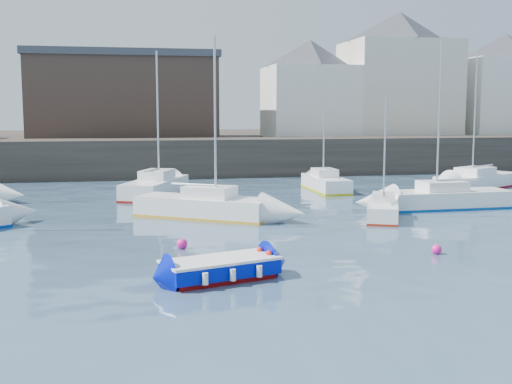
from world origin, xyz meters
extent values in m
plane|color=#2D4760|center=(0.00, 0.00, 0.00)|extent=(220.00, 220.00, 0.00)
cube|color=#28231E|center=(0.00, 35.00, 1.50)|extent=(90.00, 5.00, 3.00)
cube|color=#28231E|center=(0.00, 53.00, 1.40)|extent=(90.00, 32.00, 2.80)
cube|color=beige|center=(20.00, 42.00, 7.30)|extent=(10.00, 8.00, 9.00)
pyramid|color=#3A3D44|center=(20.00, 42.00, 13.20)|extent=(13.36, 13.36, 2.80)
cube|color=white|center=(31.00, 41.50, 6.55)|extent=(9.00, 7.00, 7.50)
pyramid|color=#3A3D44|center=(31.00, 41.50, 11.53)|extent=(11.88, 11.88, 2.45)
cube|color=white|center=(11.00, 41.50, 6.05)|extent=(8.00, 7.00, 6.50)
pyramid|color=#3A3D44|center=(11.00, 41.50, 10.53)|extent=(11.14, 11.14, 2.45)
cube|color=#3D2D26|center=(-6.00, 43.00, 6.30)|extent=(16.00, 10.00, 7.00)
cube|color=#3A3D44|center=(-6.00, 43.00, 10.10)|extent=(16.40, 10.40, 0.60)
cube|color=#7D0506|center=(-3.03, 2.48, 0.08)|extent=(3.49, 2.25, 0.16)
cube|color=#000FB1|center=(-3.03, 2.48, 0.38)|extent=(3.82, 2.51, 0.44)
cube|color=white|center=(-3.03, 2.48, 0.64)|extent=(3.89, 2.56, 0.08)
cube|color=white|center=(-3.03, 2.48, 0.45)|extent=(3.01, 1.87, 0.40)
cube|color=tan|center=(-3.03, 2.48, 0.55)|extent=(0.56, 1.08, 0.06)
cylinder|color=white|center=(-4.15, 3.02, 0.35)|extent=(0.18, 0.18, 0.35)
cylinder|color=white|center=(-3.63, 1.39, 0.35)|extent=(0.18, 0.18, 0.35)
cylinder|color=white|center=(-3.29, 3.29, 0.35)|extent=(0.18, 0.18, 0.35)
cylinder|color=white|center=(-2.77, 1.67, 0.35)|extent=(0.18, 0.18, 0.35)
cylinder|color=white|center=(-2.43, 3.57, 0.35)|extent=(0.18, 0.18, 0.35)
cylinder|color=white|center=(-1.91, 1.94, 0.35)|extent=(0.18, 0.18, 0.35)
cube|color=white|center=(-2.18, 14.29, 0.50)|extent=(6.80, 5.50, 1.01)
cube|color=gold|center=(-2.18, 14.29, 0.07)|extent=(6.87, 5.55, 0.13)
cube|color=white|center=(-1.90, 14.11, 1.29)|extent=(2.85, 2.64, 0.56)
cylinder|color=silver|center=(-1.62, 13.93, 4.87)|extent=(0.11, 0.11, 7.73)
cube|color=white|center=(6.36, 12.25, 0.40)|extent=(3.02, 4.60, 0.79)
cube|color=maroon|center=(6.36, 12.25, 0.05)|extent=(3.05, 4.64, 0.11)
cube|color=white|center=(6.45, 12.45, 1.01)|extent=(1.58, 1.83, 0.44)
cylinder|color=silver|center=(6.53, 12.65, 3.32)|extent=(0.09, 0.09, 5.06)
cube|color=white|center=(11.14, 14.84, 0.47)|extent=(6.92, 2.43, 0.95)
cube|color=#0951B0|center=(11.14, 14.84, 0.06)|extent=(6.99, 2.45, 0.13)
cube|color=white|center=(10.80, 14.83, 1.21)|extent=(2.45, 1.73, 0.53)
cylinder|color=silver|center=(10.45, 14.81, 4.88)|extent=(0.11, 0.11, 7.87)
cube|color=white|center=(6.99, 23.51, 0.46)|extent=(1.81, 5.62, 0.92)
cube|color=#CBC007|center=(6.99, 23.51, 0.06)|extent=(1.83, 5.68, 0.12)
cube|color=white|center=(6.99, 23.79, 1.17)|extent=(1.35, 1.97, 0.51)
cylinder|color=silver|center=(6.99, 24.07, 4.15)|extent=(0.10, 0.10, 6.46)
cube|color=white|center=(17.57, 22.81, 0.47)|extent=(7.45, 5.60, 0.93)
cube|color=#800009|center=(17.57, 22.81, 0.06)|extent=(7.52, 5.66, 0.12)
cube|color=white|center=(17.25, 22.63, 1.19)|extent=(3.07, 2.77, 0.52)
cylinder|color=silver|center=(16.94, 22.45, 5.10)|extent=(0.10, 0.10, 8.34)
cube|color=white|center=(-4.15, 22.93, 0.51)|extent=(4.60, 7.14, 1.02)
cube|color=maroon|center=(-4.15, 22.93, 0.07)|extent=(4.64, 7.21, 0.14)
cube|color=white|center=(-4.03, 23.24, 1.31)|extent=(2.42, 2.83, 0.57)
cylinder|color=silver|center=(-3.90, 23.56, 4.95)|extent=(0.11, 0.11, 7.85)
sphere|color=#FF1A8E|center=(-3.82, 7.28, 0.00)|extent=(0.41, 0.41, 0.41)
sphere|color=#FF1A8E|center=(5.26, 4.53, 0.00)|extent=(0.38, 0.38, 0.38)
sphere|color=#FF1A8E|center=(1.47, 18.85, 0.00)|extent=(0.35, 0.35, 0.35)
camera|label=1|loc=(-5.75, -16.76, 5.20)|focal=45.00mm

